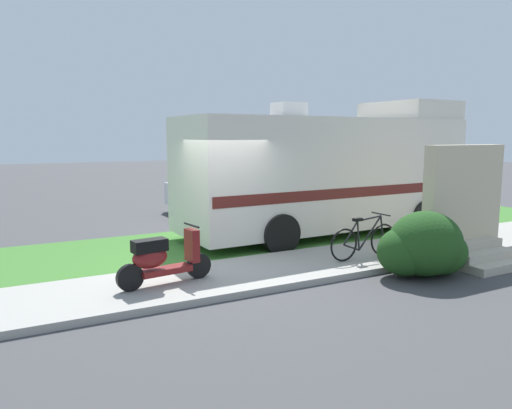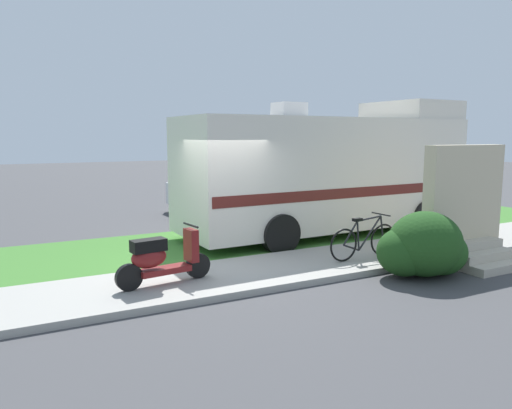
% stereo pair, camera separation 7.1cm
% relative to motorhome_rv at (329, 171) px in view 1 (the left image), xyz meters
% --- Properties ---
extents(ground_plane, '(80.00, 80.00, 0.00)m').
position_rel_motorhome_rv_xyz_m(ground_plane, '(-3.79, -1.27, -1.67)').
color(ground_plane, '#424244').
extents(sidewalk, '(24.00, 2.00, 0.12)m').
position_rel_motorhome_rv_xyz_m(sidewalk, '(-3.79, -2.47, -1.61)').
color(sidewalk, '#9E9B93').
rests_on(sidewalk, ground).
extents(grass_strip, '(24.00, 3.40, 0.08)m').
position_rel_motorhome_rv_xyz_m(grass_strip, '(-3.79, 0.23, -1.63)').
color(grass_strip, '#3D752D').
rests_on(grass_strip, ground).
extents(motorhome_rv, '(7.73, 2.75, 3.51)m').
position_rel_motorhome_rv_xyz_m(motorhome_rv, '(0.00, 0.00, 0.00)').
color(motorhome_rv, silver).
rests_on(motorhome_rv, ground).
extents(scooter, '(1.68, 0.54, 0.97)m').
position_rel_motorhome_rv_xyz_m(scooter, '(-5.25, -2.54, -1.09)').
color(scooter, black).
rests_on(scooter, ground).
extents(bicycle, '(1.71, 0.52, 0.89)m').
position_rel_motorhome_rv_xyz_m(bicycle, '(-1.11, -2.73, -1.17)').
color(bicycle, black).
rests_on(bicycle, ground).
extents(pickup_truck_near, '(5.57, 2.33, 1.84)m').
position_rel_motorhome_rv_xyz_m(pickup_truck_near, '(0.81, 4.95, -0.69)').
color(pickup_truck_near, silver).
rests_on(pickup_truck_near, ground).
extents(porch_steps, '(2.00, 1.26, 2.40)m').
position_rel_motorhome_rv_xyz_m(porch_steps, '(0.86, -3.56, -0.70)').
color(porch_steps, '#BCB29E').
rests_on(porch_steps, ground).
extents(bush_by_porch, '(1.69, 1.26, 1.19)m').
position_rel_motorhome_rv_xyz_m(bush_by_porch, '(-0.76, -3.95, -1.11)').
color(bush_by_porch, '#1E4719').
rests_on(bush_by_porch, ground).
extents(bottle_green, '(0.08, 0.08, 0.23)m').
position_rel_motorhome_rv_xyz_m(bottle_green, '(1.14, -3.03, -1.45)').
color(bottle_green, '#19722D').
rests_on(bottle_green, ground).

